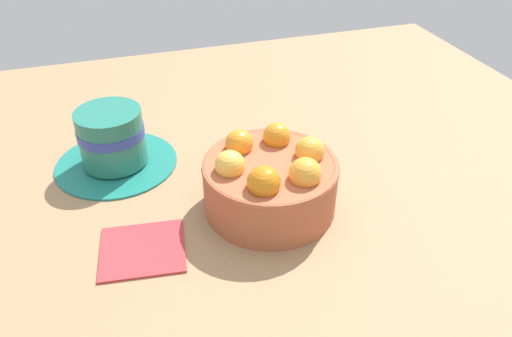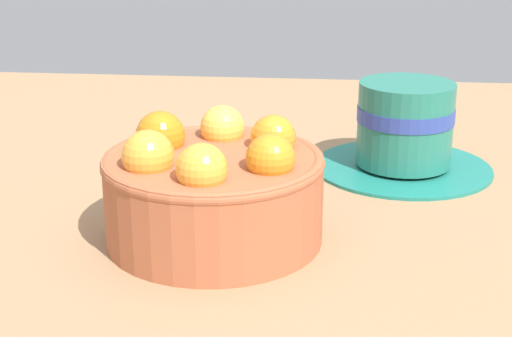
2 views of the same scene
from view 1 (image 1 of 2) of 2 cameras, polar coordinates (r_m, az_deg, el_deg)
The scene contains 4 objects.
ground_plane at distance 65.54cm, azimuth 1.53°, elevation -5.79°, with size 111.90×111.08×4.35cm, color #997551.
terracotta_bowl at distance 61.55cm, azimuth 1.64°, elevation -1.32°, with size 16.67×16.67×9.37cm.
coffee_cup at distance 72.45cm, azimuth -16.00°, elevation 3.01°, with size 17.07×17.07×8.50cm.
folded_napkin at distance 59.39cm, azimuth -12.79°, elevation -8.86°, with size 9.54×8.73×0.60cm, color #B23338.
Camera 1 is at (-16.63, -46.84, 40.54)cm, focal length 35.21 mm.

